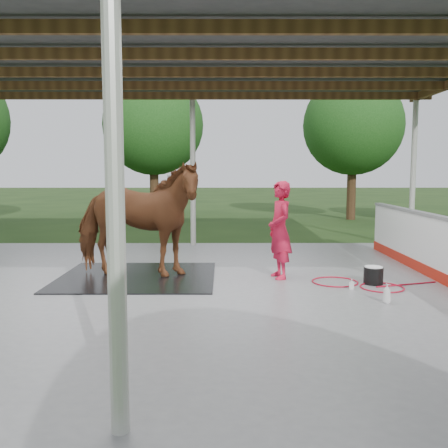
{
  "coord_description": "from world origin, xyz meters",
  "views": [
    {
      "loc": [
        0.76,
        -8.24,
        1.99
      ],
      "look_at": [
        0.79,
        0.62,
        1.04
      ],
      "focal_mm": 40.0,
      "sensor_mm": 36.0,
      "label": 1
    }
  ],
  "objects": [
    {
      "name": "ground",
      "position": [
        0.0,
        0.0,
        0.0
      ],
      "size": [
        100.0,
        100.0,
        0.0
      ],
      "primitive_type": "plane",
      "color": "#1E3814"
    },
    {
      "name": "concrete_slab",
      "position": [
        0.0,
        0.0,
        0.03
      ],
      "size": [
        12.0,
        10.0,
        0.05
      ],
      "primitive_type": "cube",
      "color": "slate",
      "rests_on": "ground"
    },
    {
      "name": "pavilion_structure",
      "position": [
        0.0,
        -0.0,
        3.97
      ],
      "size": [
        12.6,
        10.6,
        4.05
      ],
      "color": "beige",
      "rests_on": "ground"
    },
    {
      "name": "tree_belt",
      "position": [
        0.3,
        0.9,
        3.79
      ],
      "size": [
        28.0,
        28.0,
        5.8
      ],
      "color": "#382314",
      "rests_on": "ground"
    },
    {
      "name": "rubber_mat",
      "position": [
        -0.79,
        0.72,
        0.06
      ],
      "size": [
        2.8,
        2.63,
        0.02
      ],
      "primitive_type": "cube",
      "color": "black",
      "rests_on": "concrete_slab"
    },
    {
      "name": "horse",
      "position": [
        -0.79,
        0.72,
        1.11
      ],
      "size": [
        2.61,
        1.51,
        2.07
      ],
      "primitive_type": "imported",
      "rotation": [
        0.0,
        0.0,
        1.4
      ],
      "color": "brown",
      "rests_on": "rubber_mat"
    },
    {
      "name": "handler",
      "position": [
        1.79,
        0.64,
        0.93
      ],
      "size": [
        0.56,
        0.72,
        1.75
      ],
      "primitive_type": "imported",
      "rotation": [
        0.0,
        0.0,
        -1.33
      ],
      "color": "red",
      "rests_on": "concrete_slab"
    },
    {
      "name": "wash_bucket",
      "position": [
        3.35,
        0.15,
        0.21
      ],
      "size": [
        0.33,
        0.33,
        0.31
      ],
      "color": "black",
      "rests_on": "concrete_slab"
    },
    {
      "name": "soap_bottle_a",
      "position": [
        3.18,
        -1.09,
        0.2
      ],
      "size": [
        0.16,
        0.16,
        0.29
      ],
      "primitive_type": "imported",
      "rotation": [
        0.0,
        0.0,
        0.61
      ],
      "color": "silver",
      "rests_on": "concrete_slab"
    },
    {
      "name": "soap_bottle_b",
      "position": [
        2.88,
        -0.22,
        0.14
      ],
      "size": [
        0.09,
        0.09,
        0.17
      ],
      "primitive_type": "imported",
      "rotation": [
        0.0,
        0.0,
        -0.22
      ],
      "color": "#338CD8",
      "rests_on": "concrete_slab"
    },
    {
      "name": "hose_coil",
      "position": [
        3.05,
        0.09,
        0.06
      ],
      "size": [
        2.15,
        1.19,
        0.02
      ],
      "color": "#A50B22",
      "rests_on": "concrete_slab"
    }
  ]
}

